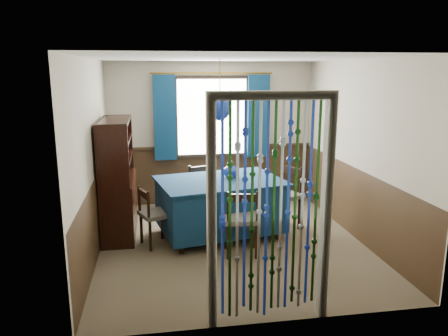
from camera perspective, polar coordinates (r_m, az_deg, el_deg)
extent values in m
plane|color=brown|center=(6.18, 0.99, -9.70)|extent=(4.00, 4.00, 0.00)
plane|color=silver|center=(5.71, 1.09, 14.16)|extent=(4.00, 4.00, 0.00)
plane|color=#B9B097|center=(7.77, -1.63, 4.52)|extent=(3.60, 0.00, 3.60)
plane|color=#B9B097|center=(3.92, 6.32, -3.73)|extent=(3.60, 0.00, 3.60)
plane|color=#B9B097|center=(5.78, -16.81, 1.13)|extent=(0.00, 4.00, 4.00)
plane|color=#B9B097|center=(6.39, 17.14, 2.18)|extent=(0.00, 4.00, 4.00)
plane|color=#392615|center=(7.89, -1.58, -0.89)|extent=(3.60, 0.00, 3.60)
plane|color=#392615|center=(4.21, 6.01, -13.52)|extent=(3.60, 0.00, 3.60)
plane|color=#392615|center=(5.96, -16.21, -5.94)|extent=(0.00, 4.00, 4.00)
plane|color=#392615|center=(6.55, 16.60, -4.29)|extent=(0.00, 4.00, 4.00)
cube|color=black|center=(7.68, -1.59, 6.68)|extent=(1.32, 0.12, 1.42)
cube|color=navy|center=(6.29, -0.52, -4.82)|extent=(1.85, 1.43, 0.68)
cube|color=navy|center=(6.20, -0.52, -1.69)|extent=(1.92, 1.50, 0.03)
cylinder|color=black|center=(5.84, -5.59, -10.37)|extent=(0.07, 0.07, 0.14)
cylinder|color=black|center=(6.32, 6.90, -8.60)|extent=(0.07, 0.07, 0.14)
cylinder|color=black|center=(6.63, -7.55, -7.58)|extent=(0.07, 0.07, 0.14)
cylinder|color=black|center=(7.05, 3.66, -6.24)|extent=(0.07, 0.07, 0.14)
cylinder|color=black|center=(5.59, 0.57, -9.69)|extent=(0.04, 0.04, 0.45)
cylinder|color=black|center=(5.62, 4.30, -9.60)|extent=(0.04, 0.04, 0.45)
cylinder|color=black|center=(5.90, 0.38, -8.43)|extent=(0.04, 0.04, 0.45)
cylinder|color=black|center=(5.93, 3.90, -8.35)|extent=(0.04, 0.04, 0.45)
cube|color=#5B5549|center=(5.67, 2.31, -6.60)|extent=(0.49, 0.47, 0.06)
cube|color=black|center=(5.39, 2.51, -3.91)|extent=(0.38, 0.08, 0.10)
cylinder|color=black|center=(5.42, 0.58, -5.36)|extent=(0.04, 0.04, 0.44)
cylinder|color=black|center=(5.46, 4.39, -5.29)|extent=(0.04, 0.04, 0.44)
cylinder|color=black|center=(7.20, -1.76, -4.54)|extent=(0.04, 0.04, 0.45)
cylinder|color=black|center=(7.05, -4.36, -4.93)|extent=(0.04, 0.04, 0.45)
cylinder|color=black|center=(6.91, -0.51, -5.27)|extent=(0.04, 0.04, 0.45)
cylinder|color=black|center=(6.76, -3.19, -5.70)|extent=(0.04, 0.04, 0.45)
cube|color=#5B5549|center=(6.90, -2.47, -3.10)|extent=(0.55, 0.54, 0.06)
cube|color=black|center=(6.98, -3.14, -0.17)|extent=(0.37, 0.16, 0.10)
cylinder|color=black|center=(7.09, -1.82, -1.11)|extent=(0.04, 0.04, 0.44)
cylinder|color=black|center=(6.94, -4.45, -1.44)|extent=(0.04, 0.04, 0.44)
cylinder|color=black|center=(6.20, -10.74, -7.79)|extent=(0.04, 0.04, 0.42)
cylinder|color=black|center=(5.91, -9.60, -8.77)|extent=(0.04, 0.04, 0.42)
cylinder|color=black|center=(6.30, -8.09, -7.33)|extent=(0.04, 0.04, 0.42)
cylinder|color=black|center=(6.02, -6.84, -8.27)|extent=(0.04, 0.04, 0.42)
cube|color=#5B5549|center=(6.03, -8.89, -5.92)|extent=(0.51, 0.52, 0.06)
cube|color=black|center=(5.88, -10.48, -3.34)|extent=(0.17, 0.34, 0.09)
cylinder|color=black|center=(6.06, -10.99, -4.14)|extent=(0.04, 0.04, 0.41)
cylinder|color=black|center=(5.77, -9.84, -4.97)|extent=(0.04, 0.04, 0.41)
cylinder|color=black|center=(6.69, 9.81, -5.90)|extent=(0.05, 0.05, 0.48)
cylinder|color=black|center=(6.96, 7.57, -5.09)|extent=(0.05, 0.05, 0.48)
cylinder|color=black|center=(6.45, 7.42, -6.53)|extent=(0.05, 0.05, 0.48)
cylinder|color=black|center=(6.73, 5.20, -5.65)|extent=(0.05, 0.05, 0.48)
cube|color=#5B5549|center=(6.62, 7.56, -3.54)|extent=(0.61, 0.62, 0.06)
cube|color=black|center=(6.66, 8.91, -0.34)|extent=(0.21, 0.39, 0.11)
cylinder|color=black|center=(6.56, 10.03, -1.94)|extent=(0.04, 0.04, 0.47)
cylinder|color=black|center=(6.84, 7.75, -1.26)|extent=(0.04, 0.04, 0.47)
cube|color=black|center=(6.57, -13.48, -4.78)|extent=(0.45, 1.29, 0.84)
cube|color=black|center=(5.77, -14.30, 1.38)|extent=(0.39, 0.05, 0.84)
cube|color=black|center=(6.98, -13.49, 3.32)|extent=(0.39, 0.05, 0.84)
cube|color=black|center=(6.32, -14.05, 6.02)|extent=(0.40, 1.29, 0.04)
cube|color=black|center=(6.39, -15.67, 2.37)|extent=(0.04, 1.26, 0.84)
cube|color=black|center=(6.39, -13.54, 1.36)|extent=(0.35, 1.21, 0.02)
cube|color=black|center=(6.35, -13.66, 3.81)|extent=(0.35, 1.21, 0.02)
cylinder|color=olive|center=(6.00, -0.55, 11.02)|extent=(0.01, 0.01, 0.64)
ellipsoid|color=navy|center=(6.02, -0.54, 7.95)|extent=(0.30, 0.30, 0.37)
cylinder|color=olive|center=(6.01, -0.55, 9.69)|extent=(0.09, 0.09, 0.03)
imported|color=navy|center=(6.32, 0.88, -0.26)|extent=(0.25, 0.25, 0.22)
imported|color=beige|center=(6.13, -13.53, 1.24)|extent=(0.27, 0.27, 0.05)
imported|color=beige|center=(6.72, -13.11, 0.14)|extent=(0.20, 0.20, 0.18)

